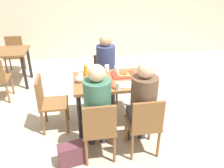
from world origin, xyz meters
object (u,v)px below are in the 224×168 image
(tray_red_far, at_px, (124,75))
(pizza_slice_a, at_px, (101,82))
(handbag, at_px, (72,154))
(plastic_cup_d, at_px, (117,69))
(chair_left_end, at_px, (48,100))
(foil_bundle, at_px, (79,79))
(main_table, at_px, (112,86))
(pizza_slice_b, at_px, (123,73))
(plastic_cup_b, at_px, (118,86))
(background_chair_far, at_px, (14,52))
(background_table, at_px, (5,57))
(paper_plate_center, at_px, (99,74))
(person_in_brown_jacket, at_px, (143,100))
(chair_near_right, at_px, (145,123))
(person_in_red, at_px, (97,104))
(soda_can, at_px, (143,73))
(tray_red_near, at_px, (100,84))
(paper_plate_near_edge, at_px, (126,85))
(chair_far_side, at_px, (105,75))
(person_far_side, at_px, (106,65))
(plastic_cup_a, at_px, (107,68))
(chair_near_left, at_px, (99,128))
(condiment_bottle, at_px, (86,70))
(plastic_cup_c, at_px, (81,77))

(tray_red_far, relative_size, pizza_slice_a, 1.55)
(handbag, bearing_deg, plastic_cup_d, 54.05)
(chair_left_end, height_order, foil_bundle, foil_bundle)
(main_table, distance_m, pizza_slice_b, 0.28)
(tray_red_far, bearing_deg, plastic_cup_b, -111.15)
(main_table, relative_size, background_chair_far, 1.34)
(background_table, bearing_deg, paper_plate_center, -40.18)
(plastic_cup_b, bearing_deg, person_in_brown_jacket, -50.01)
(chair_near_right, relative_size, plastic_cup_d, 8.35)
(chair_left_end, distance_m, background_chair_far, 2.62)
(person_in_red, xyz_separation_m, soda_can, (0.76, 0.64, 0.07))
(background_table, bearing_deg, tray_red_far, -36.65)
(tray_red_near, bearing_deg, paper_plate_center, 85.29)
(plastic_cup_d, bearing_deg, soda_can, -31.89)
(paper_plate_center, xyz_separation_m, pizza_slice_b, (0.37, -0.07, 0.02))
(soda_can, bearing_deg, background_table, 145.14)
(chair_near_right, bearing_deg, background_table, 131.96)
(tray_red_near, bearing_deg, chair_near_right, -52.87)
(plastic_cup_d, bearing_deg, background_table, 144.63)
(foil_bundle, bearing_deg, paper_plate_near_edge, -16.34)
(background_table, height_order, background_chair_far, background_chair_far)
(background_table, bearing_deg, chair_far_side, -25.79)
(person_far_side, xyz_separation_m, plastic_cup_a, (-0.03, -0.30, 0.06))
(chair_near_left, height_order, condiment_bottle, condiment_bottle)
(chair_left_end, bearing_deg, soda_can, 0.76)
(paper_plate_center, relative_size, plastic_cup_b, 2.20)
(tray_red_near, bearing_deg, plastic_cup_a, 69.65)
(pizza_slice_a, distance_m, background_chair_far, 3.10)
(tray_red_far, bearing_deg, plastic_cup_a, 137.17)
(pizza_slice_b, distance_m, background_chair_far, 3.14)
(paper_plate_center, relative_size, condiment_bottle, 1.38)
(chair_near_right, relative_size, foil_bundle, 8.35)
(plastic_cup_a, bearing_deg, person_far_side, 84.68)
(person_in_red, xyz_separation_m, plastic_cup_b, (0.31, 0.30, 0.06))
(person_in_red, distance_m, handbag, 0.70)
(paper_plate_near_edge, xyz_separation_m, pizza_slice_b, (0.03, 0.35, 0.02))
(person_in_brown_jacket, xyz_separation_m, person_far_side, (-0.28, 1.25, 0.00))
(pizza_slice_a, bearing_deg, tray_red_near, -131.80)
(person_in_red, relative_size, plastic_cup_c, 12.45)
(chair_near_right, bearing_deg, plastic_cup_a, 105.89)
(person_in_red, bearing_deg, tray_red_near, 80.26)
(plastic_cup_b, bearing_deg, tray_red_far, 68.85)
(background_chair_far, bearing_deg, person_in_brown_jacket, -54.09)
(main_table, relative_size, person_in_red, 0.90)
(chair_near_right, xyz_separation_m, handbag, (-0.91, -0.02, -0.35))
(background_table, bearing_deg, foil_bundle, -49.73)
(chair_far_side, relative_size, background_table, 0.93)
(pizza_slice_a, bearing_deg, pizza_slice_b, 33.36)
(chair_far_side, distance_m, tray_red_near, 0.95)
(paper_plate_near_edge, relative_size, plastic_cup_d, 2.20)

